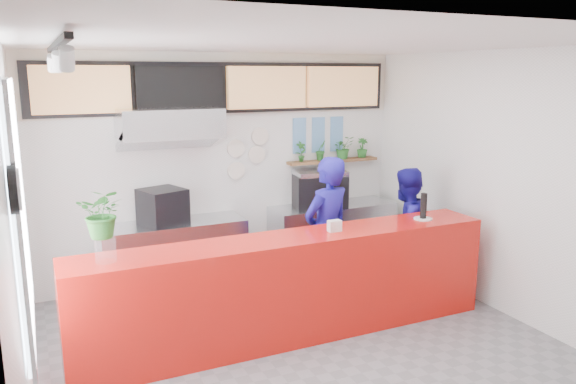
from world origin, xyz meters
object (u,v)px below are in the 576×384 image
object	(u,v)px
service_counter	(291,287)
staff_center	(327,234)
staff_right	(405,230)
pepper_mill	(424,206)
espresso_machine	(319,191)
panini_oven	(163,206)

from	to	relation	value
service_counter	staff_center	bearing A→B (deg)	35.74
staff_right	pepper_mill	xyz separation A→B (m)	(-0.19, -0.58, 0.46)
staff_center	staff_right	distance (m)	1.17
espresso_machine	staff_right	world-z (taller)	staff_right
espresso_machine	staff_right	size ratio (longest dim) A/B	0.44
pepper_mill	staff_right	bearing A→B (deg)	72.03
panini_oven	staff_right	world-z (taller)	staff_right
staff_center	service_counter	bearing A→B (deg)	18.57
staff_center	staff_right	bearing A→B (deg)	166.94
staff_center	staff_right	size ratio (longest dim) A/B	1.14
service_counter	pepper_mill	xyz separation A→B (m)	(1.66, -0.00, 0.71)
pepper_mill	panini_oven	bearing A→B (deg)	144.99
espresso_machine	pepper_mill	bearing A→B (deg)	-64.65
espresso_machine	staff_right	distance (m)	1.39
service_counter	staff_center	size ratio (longest dim) A/B	2.48
service_counter	espresso_machine	bearing A→B (deg)	54.57
service_counter	espresso_machine	world-z (taller)	espresso_machine
staff_center	panini_oven	bearing A→B (deg)	-56.38
pepper_mill	espresso_machine	bearing A→B (deg)	101.83
espresso_machine	staff_center	world-z (taller)	staff_center
panini_oven	pepper_mill	distance (m)	3.15
staff_right	staff_center	bearing A→B (deg)	-6.48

